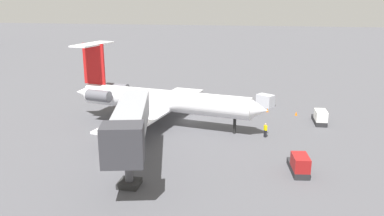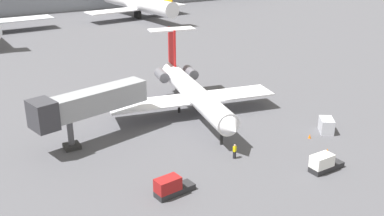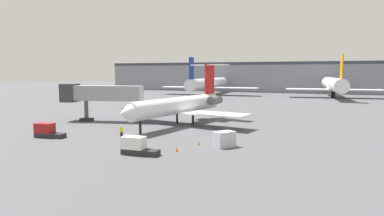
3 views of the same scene
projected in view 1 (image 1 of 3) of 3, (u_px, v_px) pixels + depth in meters
ground_plane at (187, 120)px, 52.44m from camera, size 400.00×400.00×0.10m
regional_jet at (158, 99)px, 49.81m from camera, size 23.32×26.64×10.05m
jet_bridge at (129, 126)px, 34.44m from camera, size 14.64×6.22×6.56m
ground_crew_marshaller at (265, 130)px, 45.67m from camera, size 0.48×0.42×1.69m
baggage_tug_lead at (320, 118)px, 50.59m from camera, size 4.06×1.58×1.90m
baggage_tug_trailing at (299, 165)px, 36.10m from camera, size 4.15×1.91×1.90m
cargo_container_uld at (265, 101)px, 58.88m from camera, size 2.63×2.87×1.81m
traffic_cone_near at (296, 114)px, 54.41m from camera, size 0.36×0.36×0.55m
traffic_cone_mid at (267, 110)px, 56.14m from camera, size 0.36×0.36×0.55m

